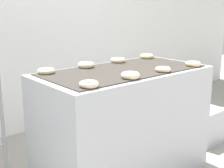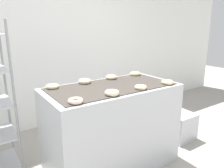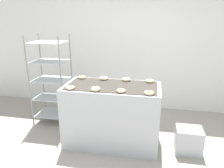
% 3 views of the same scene
% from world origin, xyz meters
% --- Properties ---
extents(wall_back, '(8.00, 0.05, 2.80)m').
position_xyz_m(wall_back, '(0.00, 2.12, 1.40)').
color(wall_back, white).
rests_on(wall_back, ground_plane).
extents(fryer_machine, '(1.42, 0.73, 0.96)m').
position_xyz_m(fryer_machine, '(0.00, 0.61, 0.48)').
color(fryer_machine, '#B7BABF').
rests_on(fryer_machine, ground_plane).
extents(glaze_bin, '(0.37, 0.31, 0.38)m').
position_xyz_m(glaze_bin, '(1.15, 0.57, 0.19)').
color(glaze_bin, '#B7BABF').
rests_on(glaze_bin, ground_plane).
extents(donut_near_left, '(0.13, 0.13, 0.04)m').
position_xyz_m(donut_near_left, '(-0.54, 0.34, 0.97)').
color(donut_near_left, beige).
rests_on(donut_near_left, fryer_machine).
extents(donut_near_midleft, '(0.13, 0.13, 0.04)m').
position_xyz_m(donut_near_midleft, '(-0.18, 0.35, 0.98)').
color(donut_near_midleft, beige).
rests_on(donut_near_midleft, fryer_machine).
extents(donut_near_midright, '(0.12, 0.12, 0.04)m').
position_xyz_m(donut_near_midright, '(0.17, 0.36, 0.97)').
color(donut_near_midright, beige).
rests_on(donut_near_midright, fryer_machine).
extents(donut_near_right, '(0.13, 0.13, 0.04)m').
position_xyz_m(donut_near_right, '(0.55, 0.35, 0.97)').
color(donut_near_right, beige).
rests_on(donut_near_right, fryer_machine).
extents(donut_far_left, '(0.13, 0.13, 0.04)m').
position_xyz_m(donut_far_left, '(-0.55, 0.88, 0.97)').
color(donut_far_left, beige).
rests_on(donut_far_left, fryer_machine).
extents(donut_far_midleft, '(0.14, 0.14, 0.04)m').
position_xyz_m(donut_far_midleft, '(-0.19, 0.87, 0.98)').
color(donut_far_midleft, beige).
rests_on(donut_far_midleft, fryer_machine).
extents(donut_far_midright, '(0.13, 0.13, 0.04)m').
position_xyz_m(donut_far_midright, '(0.17, 0.89, 0.98)').
color(donut_far_midright, beige).
rests_on(donut_far_midright, fryer_machine).
extents(donut_far_right, '(0.13, 0.13, 0.04)m').
position_xyz_m(donut_far_right, '(0.54, 0.88, 0.98)').
color(donut_far_right, beige).
rests_on(donut_far_right, fryer_machine).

